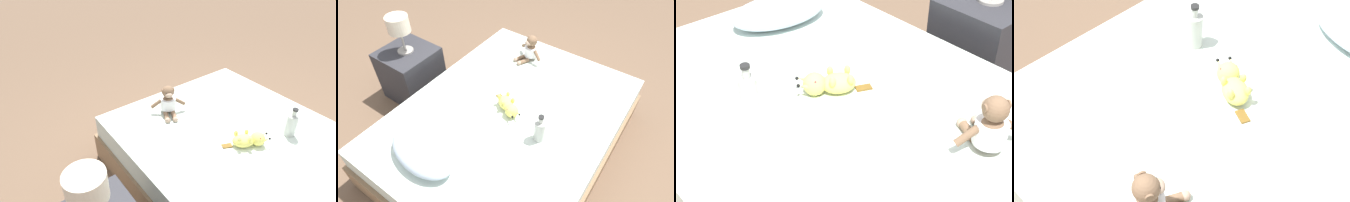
% 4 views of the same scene
% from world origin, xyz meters
% --- Properties ---
extents(ground_plane, '(16.00, 16.00, 0.00)m').
position_xyz_m(ground_plane, '(0.00, 0.00, 0.00)').
color(ground_plane, brown).
extents(bed, '(1.52, 1.98, 0.42)m').
position_xyz_m(bed, '(0.00, 0.00, 0.21)').
color(bed, '#846647').
rests_on(bed, ground_plane).
extents(pillow, '(0.56, 0.37, 0.14)m').
position_xyz_m(pillow, '(0.22, 0.65, 0.49)').
color(pillow, silver).
rests_on(pillow, bed).
extents(plush_monkey, '(0.27, 0.25, 0.24)m').
position_xyz_m(plush_monkey, '(0.23, -0.67, 0.52)').
color(plush_monkey, brown).
rests_on(plush_monkey, bed).
extents(plush_yellow_creature, '(0.31, 0.22, 0.10)m').
position_xyz_m(plush_yellow_creature, '(0.01, -0.02, 0.47)').
color(plush_yellow_creature, '#EAE066').
rests_on(plush_yellow_creature, bed).
extents(glass_bottle, '(0.08, 0.08, 0.23)m').
position_xyz_m(glass_bottle, '(-0.31, 0.08, 0.51)').
color(glass_bottle, '#B7BCB2').
rests_on(glass_bottle, bed).
extents(nightstand, '(0.46, 0.46, 0.50)m').
position_xyz_m(nightstand, '(1.15, -0.02, 0.25)').
color(nightstand, '#2D2D33').
rests_on(nightstand, ground_plane).
extents(bedside_lamp, '(0.19, 0.19, 0.34)m').
position_xyz_m(bedside_lamp, '(1.15, -0.02, 0.76)').
color(bedside_lamp, gray).
rests_on(bedside_lamp, nightstand).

